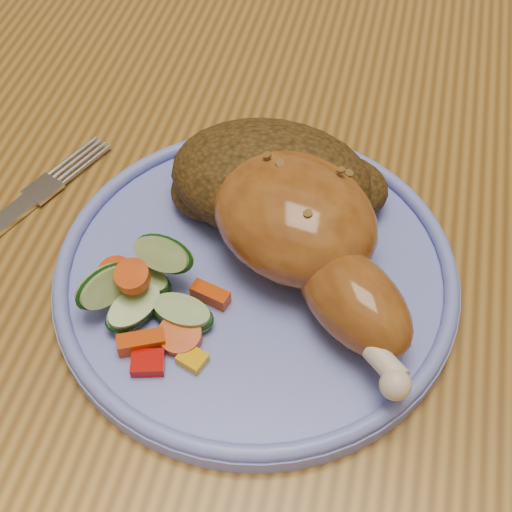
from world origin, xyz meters
name	(u,v)px	position (x,y,z in m)	size (l,w,h in m)	color
ground	(284,493)	(0.00, 0.00, 0.00)	(4.00, 4.00, 0.00)	brown
dining_table	(308,220)	(0.00, 0.00, 0.67)	(0.90, 1.40, 0.75)	olive
chair_far	(374,2)	(0.00, 0.63, 0.49)	(0.42, 0.42, 0.91)	#4C2D16
plate	(256,276)	(-0.02, -0.13, 0.76)	(0.26, 0.26, 0.01)	#6976D8
plate_rim	(256,266)	(-0.02, -0.13, 0.77)	(0.26, 0.26, 0.01)	#6976D8
chicken_leg	(308,235)	(0.01, -0.12, 0.79)	(0.17, 0.18, 0.06)	brown
rice_pilaf	(275,181)	(-0.02, -0.07, 0.79)	(0.15, 0.10, 0.06)	#473111
vegetable_pile	(147,294)	(-0.07, -0.18, 0.77)	(0.10, 0.09, 0.05)	#A50A05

